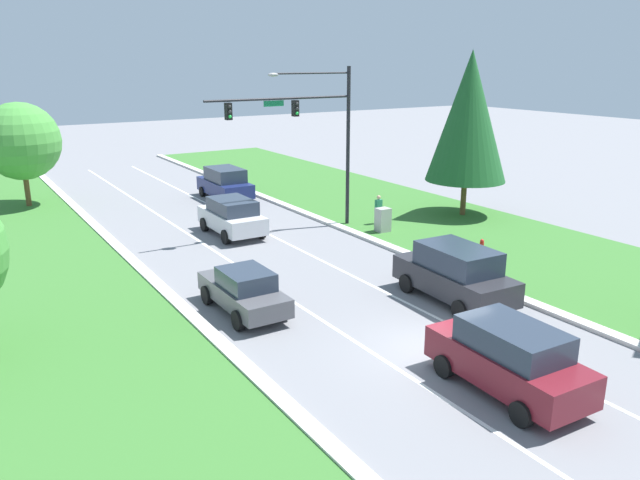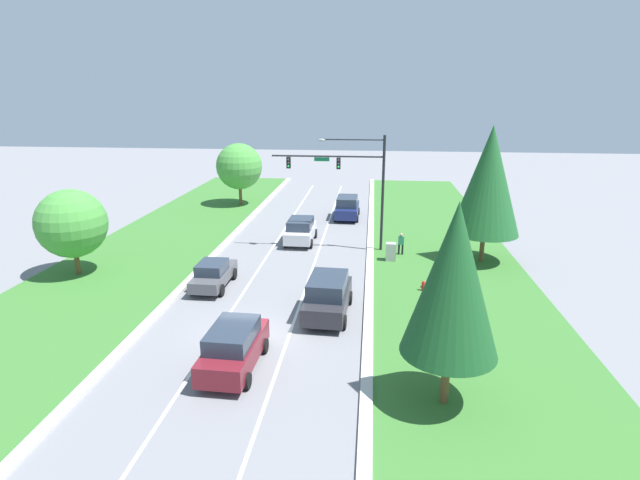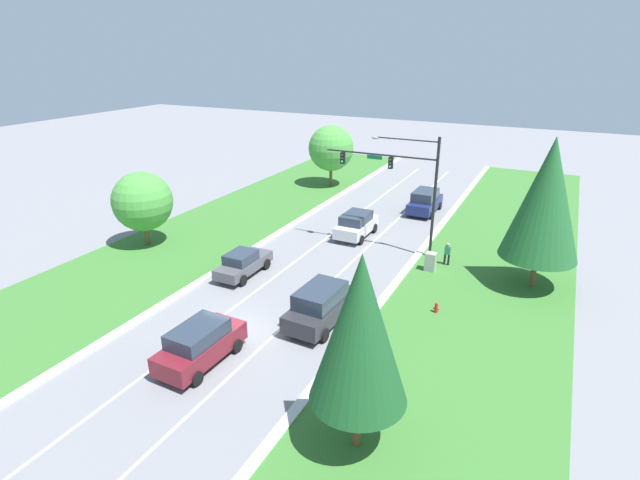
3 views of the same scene
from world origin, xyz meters
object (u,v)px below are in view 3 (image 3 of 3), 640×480
(graphite_sedan, at_px, (243,263))
(burgundy_suv, at_px, (200,344))
(charcoal_suv, at_px, (321,305))
(pedestrian, at_px, (447,253))
(utility_cabinet, at_px, (430,262))
(conifer_near_right_tree, at_px, (360,330))
(oak_near_left_tree, at_px, (331,148))
(navy_suv, at_px, (425,201))
(oak_far_left_tree, at_px, (142,202))
(conifer_far_right_tree, at_px, (546,199))
(fire_hydrant, at_px, (436,308))
(traffic_signal_mast, at_px, (404,176))
(silver_suv, at_px, (356,224))

(graphite_sedan, distance_m, burgundy_suv, 9.73)
(charcoal_suv, relative_size, pedestrian, 3.04)
(utility_cabinet, height_order, conifer_near_right_tree, conifer_near_right_tree)
(charcoal_suv, xyz_separation_m, oak_near_left_tree, (-11.46, 25.64, 2.97))
(navy_suv, bearing_deg, oak_near_left_tree, 159.54)
(oak_near_left_tree, bearing_deg, oak_far_left_tree, -103.78)
(burgundy_suv, distance_m, conifer_far_right_tree, 21.02)
(utility_cabinet, height_order, pedestrian, pedestrian)
(graphite_sedan, xyz_separation_m, fire_hydrant, (12.64, 0.58, -0.50))
(burgundy_suv, bearing_deg, pedestrian, 66.15)
(burgundy_suv, relative_size, navy_suv, 0.97)
(navy_suv, relative_size, utility_cabinet, 3.67)
(oak_far_left_tree, bearing_deg, traffic_signal_mast, 22.63)
(conifer_near_right_tree, bearing_deg, charcoal_suv, 124.67)
(graphite_sedan, height_order, burgundy_suv, burgundy_suv)
(oak_far_left_tree, bearing_deg, conifer_far_right_tree, 11.43)
(burgundy_suv, bearing_deg, utility_cabinet, 66.42)
(fire_hydrant, height_order, conifer_far_right_tree, conifer_far_right_tree)
(utility_cabinet, distance_m, conifer_far_right_tree, 8.12)
(fire_hydrant, xyz_separation_m, oak_near_left_tree, (-16.83, 21.86, 3.74))
(oak_near_left_tree, bearing_deg, silver_suv, -57.19)
(utility_cabinet, bearing_deg, navy_suv, 106.94)
(traffic_signal_mast, height_order, utility_cabinet, traffic_signal_mast)
(charcoal_suv, bearing_deg, traffic_signal_mast, 89.35)
(conifer_far_right_tree, bearing_deg, navy_suv, 130.71)
(silver_suv, distance_m, fire_hydrant, 12.71)
(traffic_signal_mast, bearing_deg, fire_hydrant, -58.92)
(conifer_near_right_tree, height_order, oak_far_left_tree, conifer_near_right_tree)
(burgundy_suv, xyz_separation_m, oak_far_left_tree, (-13.17, 10.08, 2.44))
(utility_cabinet, relative_size, conifer_near_right_tree, 0.17)
(fire_hydrant, bearing_deg, burgundy_suv, -132.96)
(conifer_near_right_tree, bearing_deg, graphite_sedan, 139.42)
(traffic_signal_mast, relative_size, burgundy_suv, 1.79)
(traffic_signal_mast, height_order, conifer_far_right_tree, conifer_far_right_tree)
(silver_suv, xyz_separation_m, conifer_far_right_tree, (13.23, -3.33, 4.75))
(silver_suv, relative_size, fire_hydrant, 6.63)
(burgundy_suv, distance_m, fire_hydrant, 13.07)
(charcoal_suv, distance_m, conifer_near_right_tree, 9.85)
(pedestrian, bearing_deg, conifer_near_right_tree, 87.40)
(navy_suv, height_order, conifer_near_right_tree, conifer_near_right_tree)
(silver_suv, relative_size, burgundy_suv, 0.97)
(oak_near_left_tree, bearing_deg, navy_suv, -20.83)
(charcoal_suv, bearing_deg, pedestrian, 70.30)
(fire_hydrant, distance_m, oak_far_left_tree, 22.29)
(utility_cabinet, bearing_deg, oak_near_left_tree, 132.44)
(charcoal_suv, relative_size, utility_cabinet, 3.84)
(pedestrian, height_order, oak_near_left_tree, oak_near_left_tree)
(oak_near_left_tree, bearing_deg, burgundy_suv, -75.82)
(utility_cabinet, bearing_deg, silver_suv, 150.91)
(oak_near_left_tree, bearing_deg, conifer_far_right_tree, -36.74)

